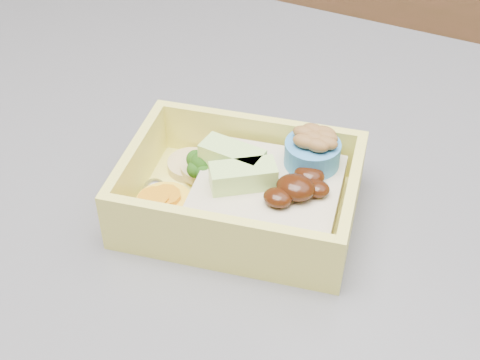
% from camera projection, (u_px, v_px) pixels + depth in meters
% --- Properties ---
extents(bento_box, '(0.18, 0.14, 0.06)m').
position_uv_depth(bento_box, '(248.00, 191.00, 0.46)').
color(bento_box, '#F4EB64').
rests_on(bento_box, island).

